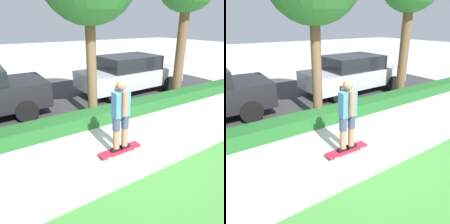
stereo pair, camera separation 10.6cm
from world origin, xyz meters
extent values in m
plane|color=#BCB7AD|center=(0.00, 0.00, 0.00)|extent=(60.00, 60.00, 0.00)
cube|color=#38383A|center=(0.00, 4.20, 0.00)|extent=(14.49, 5.00, 0.01)
cube|color=#236028|center=(0.00, 1.60, 0.19)|extent=(14.49, 0.60, 0.37)
cube|color=red|center=(-0.35, -0.07, 0.09)|extent=(1.01, 0.24, 0.02)
cylinder|color=silver|center=(-0.01, -0.16, 0.04)|extent=(0.08, 0.04, 0.08)
cylinder|color=silver|center=(-0.01, 0.02, 0.04)|extent=(0.08, 0.04, 0.08)
cylinder|color=silver|center=(-0.70, -0.16, 0.04)|extent=(0.08, 0.04, 0.08)
cylinder|color=silver|center=(-0.70, 0.02, 0.04)|extent=(0.08, 0.04, 0.08)
cube|color=black|center=(-0.46, -0.07, 0.13)|extent=(0.26, 0.09, 0.07)
cylinder|color=#A37556|center=(-0.46, -0.07, 0.53)|extent=(0.14, 0.14, 0.72)
cylinder|color=#3D4766|center=(-0.46, -0.07, 0.74)|extent=(0.16, 0.16, 0.29)
cube|color=black|center=(-0.25, -0.07, 0.13)|extent=(0.26, 0.09, 0.07)
cylinder|color=#A37556|center=(-0.25, -0.07, 0.53)|extent=(0.14, 0.14, 0.72)
cylinder|color=#3D4766|center=(-0.25, -0.07, 0.74)|extent=(0.16, 0.16, 0.29)
cube|color=#4C84B7|center=(-0.35, -0.07, 1.15)|extent=(0.34, 0.19, 0.53)
cylinder|color=#A37556|center=(-0.35, -0.21, 1.20)|extent=(0.11, 0.11, 0.50)
cylinder|color=#A37556|center=(-0.35, 0.07, 1.20)|extent=(0.11, 0.11, 0.50)
sphere|color=#A37556|center=(-0.35, -0.07, 1.55)|extent=(0.20, 0.20, 0.20)
cylinder|color=brown|center=(0.03, 1.92, 1.58)|extent=(0.27, 0.27, 3.16)
cylinder|color=brown|center=(3.75, 2.07, 1.72)|extent=(0.34, 0.34, 3.45)
cylinder|color=black|center=(-1.66, 2.79, 0.33)|extent=(0.65, 0.22, 0.65)
cylinder|color=black|center=(-1.66, 4.47, 0.33)|extent=(0.65, 0.22, 0.65)
cube|color=#B7B7BC|center=(2.69, 3.60, 0.63)|extent=(4.37, 1.95, 0.63)
cube|color=black|center=(2.56, 3.60, 1.21)|extent=(2.29, 1.68, 0.53)
cylinder|color=black|center=(4.03, 2.76, 0.32)|extent=(0.64, 0.22, 0.64)
cylinder|color=black|center=(4.03, 4.45, 0.32)|extent=(0.64, 0.22, 0.64)
cylinder|color=black|center=(1.35, 2.76, 0.32)|extent=(0.64, 0.22, 0.64)
cylinder|color=black|center=(1.35, 4.45, 0.32)|extent=(0.64, 0.22, 0.64)
camera|label=1|loc=(-2.74, -3.45, 2.68)|focal=35.00mm
camera|label=2|loc=(-2.82, -3.39, 2.68)|focal=35.00mm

